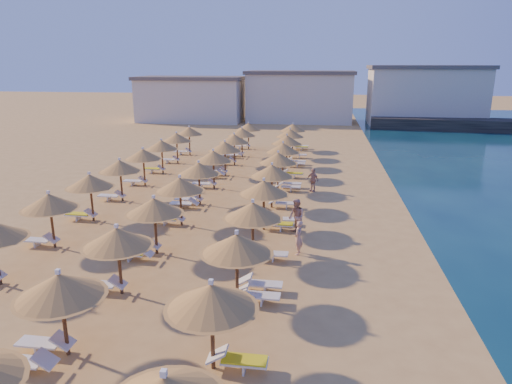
% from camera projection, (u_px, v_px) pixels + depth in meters
% --- Properties ---
extents(ground, '(220.00, 220.00, 0.00)m').
position_uv_depth(ground, '(220.00, 238.00, 22.62)').
color(ground, tan).
rests_on(ground, ground).
extents(jetty, '(30.23, 6.56, 1.50)m').
position_uv_depth(jetty, '(492.00, 125.00, 57.77)').
color(jetty, black).
rests_on(jetty, ground).
extents(hotel_blocks, '(48.86, 10.35, 8.10)m').
position_uv_depth(hotel_blocks, '(311.00, 97.00, 65.76)').
color(hotel_blocks, beige).
rests_on(hotel_blocks, ground).
extents(parasol_row_east, '(2.63, 40.49, 2.77)m').
position_uv_depth(parasol_row_east, '(272.00, 172.00, 26.79)').
color(parasol_row_east, brown).
rests_on(parasol_row_east, ground).
extents(parasol_row_west, '(2.63, 40.49, 2.77)m').
position_uv_depth(parasol_row_west, '(199.00, 169.00, 27.40)').
color(parasol_row_west, brown).
rests_on(parasol_row_west, ground).
extents(parasol_row_inland, '(2.63, 29.13, 2.77)m').
position_uv_depth(parasol_row_inland, '(132.00, 160.00, 29.89)').
color(parasol_row_inland, brown).
rests_on(parasol_row_inland, ground).
extents(loungers, '(12.55, 39.31, 0.66)m').
position_uv_depth(loungers, '(212.00, 198.00, 28.07)').
color(loungers, white).
rests_on(loungers, ground).
extents(beachgoer_b, '(1.05, 1.12, 1.83)m').
position_uv_depth(beachgoer_b, '(296.00, 217.00, 22.91)').
color(beachgoer_b, tan).
rests_on(beachgoer_b, ground).
extents(beachgoer_a, '(0.42, 0.60, 1.58)m').
position_uv_depth(beachgoer_a, '(298.00, 238.00, 20.51)').
color(beachgoer_a, tan).
rests_on(beachgoer_a, ground).
extents(beachgoer_c, '(0.97, 0.89, 1.60)m').
position_uv_depth(beachgoer_c, '(313.00, 180.00, 30.66)').
color(beachgoer_c, tan).
rests_on(beachgoer_c, ground).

